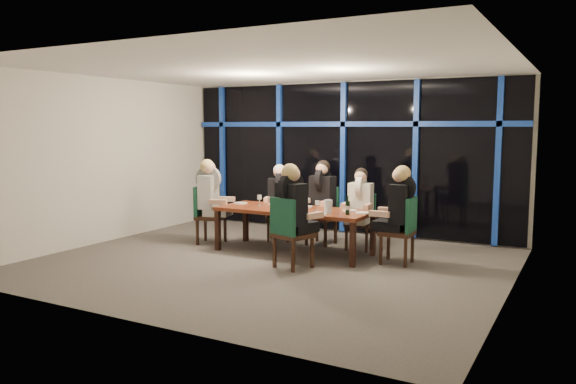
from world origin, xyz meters
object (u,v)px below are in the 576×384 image
Objects in this scene: chair_end_right at (403,227)px; diner_far_mid at (321,190)px; chair_far_right at (361,218)px; water_pitcher at (328,206)px; chair_end_left at (206,211)px; diner_near_mid at (293,200)px; chair_near_mid at (289,229)px; chair_far_left at (280,211)px; diner_far_right at (360,197)px; wine_bottle at (348,207)px; diner_end_right at (398,200)px; diner_end_left at (211,189)px; dining_table at (294,213)px; chair_far_mid at (324,212)px; diner_far_left at (279,191)px.

chair_end_right is 1.93m from diner_far_mid.
chair_far_right is 1.09m from water_pitcher.
diner_near_mid reaches higher than chair_end_left.
chair_near_mid reaches higher than chair_far_right.
chair_far_left is 0.93× the size of chair_end_right.
diner_far_right is at bearing -125.71° from chair_end_right.
wine_bottle is at bearing -108.68° from chair_near_mid.
diner_far_mid is at bearing 132.50° from wine_bottle.
chair_end_left is 2.39m from chair_near_mid.
diner_end_right is at bearing -4.56° from water_pitcher.
chair_near_mid reaches higher than chair_end_left.
dining_table is at bearing -103.95° from diner_end_left.
diner_near_mid is (-0.41, -1.74, 0.48)m from chair_far_right.
chair_far_left is at bearing -179.37° from diner_far_mid.
chair_end_right is (1.73, -0.83, 0.00)m from chair_far_mid.
chair_end_left is 1.00× the size of diner_near_mid.
wine_bottle is (0.92, -1.01, -0.12)m from diner_far_mid.
diner_far_left reaches higher than chair_end_right.
chair_near_mid is (-1.41, -1.08, 0.02)m from chair_end_right.
diner_near_mid is (0.03, 0.09, 0.42)m from chair_near_mid.
diner_far_mid is 1.77m from diner_near_mid.
diner_far_right is (0.76, -0.16, 0.34)m from chair_far_mid.
chair_far_right is at bearing -86.19° from chair_end_left.
chair_end_left is at bearing 177.79° from wine_bottle.
diner_far_left is 0.93× the size of diner_far_mid.
chair_end_left is 1.38m from diner_far_left.
water_pitcher is at bearing -177.19° from wine_bottle.
chair_far_mid is 0.99× the size of chair_end_left.
water_pitcher reaches higher than dining_table.
diner_far_left is 1.27m from diner_end_left.
wine_bottle reaches higher than chair_far_right.
chair_far_right is 1.23m from chair_end_right.
water_pitcher is at bearing -14.35° from dining_table.
chair_end_right is 1.20m from water_pitcher.
diner_end_left reaches higher than diner_far_left.
chair_end_left reaches higher than chair_far_mid.
diner_near_mid is (-0.42, -1.66, 0.10)m from diner_far_right.
diner_far_mid reaches higher than chair_far_left.
chair_far_mid is at bearing 129.97° from wine_bottle.
diner_far_mid reaches higher than chair_near_mid.
chair_far_mid is at bearing -117.96° from diner_end_right.
diner_near_mid is at bearing -128.20° from wine_bottle.
diner_end_right is at bearing -123.13° from chair_near_mid.
chair_far_mid is at bearing -19.57° from chair_far_left.
diner_far_mid reaches higher than diner_far_right.
water_pitcher is (2.39, -0.15, -0.14)m from diner_end_left.
diner_end_left is at bearing -88.91° from chair_end_right.
diner_end_left is at bearing -4.09° from diner_near_mid.
chair_far_left is 0.39m from diner_far_left.
diner_far_mid is 3.39× the size of wine_bottle.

